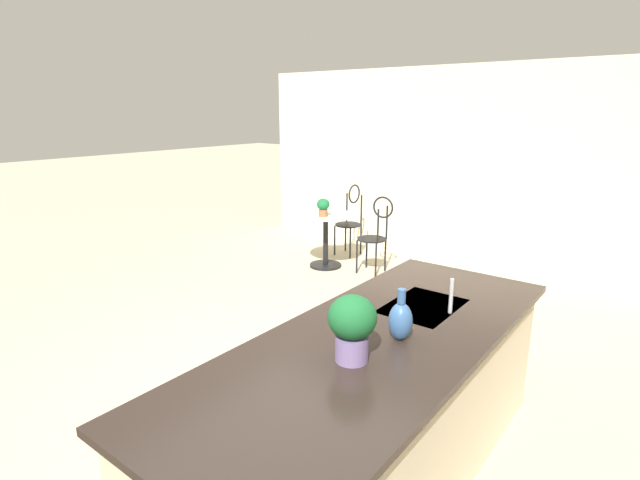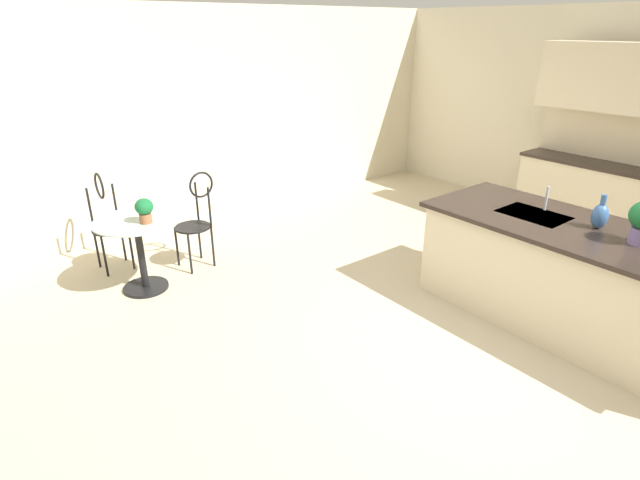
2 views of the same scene
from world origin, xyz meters
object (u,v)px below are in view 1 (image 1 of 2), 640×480
object	(u,v)px
bistro_table	(326,235)
chair_by_island	(376,231)
vase_on_counter	(400,320)
chair_near_window	(350,217)
potted_plant_counter_near	(352,324)
potted_plant_on_table	(323,206)

from	to	relation	value
bistro_table	chair_by_island	bearing A→B (deg)	103.75
vase_on_counter	chair_near_window	bearing A→B (deg)	-142.76
bistro_table	vase_on_counter	bearing A→B (deg)	42.45
chair_by_island	bistro_table	bearing A→B (deg)	-76.25
bistro_table	chair_near_window	bearing A→B (deg)	-173.96
chair_by_island	potted_plant_counter_near	xyz separation A→B (m)	(3.54, 1.99, 0.54)
chair_by_island	potted_plant_on_table	bearing A→B (deg)	-64.91
vase_on_counter	chair_by_island	bearing A→B (deg)	-147.01
chair_by_island	potted_plant_counter_near	size ratio (longest dim) A/B	3.06
chair_near_window	vase_on_counter	bearing A→B (deg)	37.24
potted_plant_on_table	chair_near_window	bearing A→B (deg)	-171.19
potted_plant_on_table	vase_on_counter	xyz separation A→B (m)	(2.89, 2.71, 0.15)
chair_near_window	vase_on_counter	xyz separation A→B (m)	(3.73, 2.84, 0.46)
chair_by_island	potted_plant_counter_near	distance (m)	4.09
chair_near_window	potted_plant_counter_near	distance (m)	4.95
bistro_table	vase_on_counter	world-z (taller)	vase_on_counter
chair_near_window	potted_plant_counter_near	size ratio (longest dim) A/B	3.06
potted_plant_on_table	chair_by_island	bearing A→B (deg)	115.09
potted_plant_counter_near	bistro_table	bearing A→B (deg)	-141.47
chair_near_window	potted_plant_on_table	xyz separation A→B (m)	(0.84, 0.13, 0.30)
chair_by_island	potted_plant_on_table	distance (m)	0.77
chair_near_window	potted_plant_counter_near	world-z (taller)	potted_plant_counter_near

